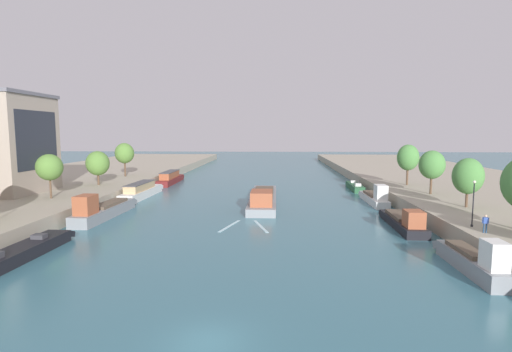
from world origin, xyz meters
TOP-DOWN VIEW (x-y plane):
  - ground_plane at (0.00, 0.00)m, footprint 400.00×400.00m
  - quay_left at (-38.54, 55.00)m, footprint 36.00×170.00m
  - quay_right at (38.54, 55.00)m, footprint 36.00×170.00m
  - barge_midriver at (1.64, 39.87)m, footprint 3.97×23.58m
  - wake_behind_barge at (0.01, 25.24)m, footprint 5.60×5.87m
  - moored_boat_left_near at (-18.24, 12.81)m, footprint 2.64×12.62m
  - moored_boat_left_lone at (-18.29, 28.69)m, footprint 3.02×14.46m
  - moored_boat_left_gap_after at (-18.85, 44.59)m, footprint 2.90×14.94m
  - moored_boat_left_midway at (-18.86, 62.73)m, footprint 2.61×14.85m
  - moored_boat_right_upstream at (18.74, 11.12)m, footprint 1.81×9.98m
  - moored_boat_right_end at (17.97, 25.21)m, footprint 2.65×12.11m
  - moored_boat_right_lone at (18.59, 40.62)m, footprint 2.13×11.92m
  - moored_boat_right_far at (18.53, 55.36)m, footprint 2.06×10.67m
  - tree_left_second at (-26.85, 31.89)m, footprint 3.43×3.43m
  - tree_left_far at (-26.56, 45.55)m, footprint 3.85×3.85m
  - tree_left_nearest at (-26.96, 58.47)m, footprint 3.77×3.77m
  - tree_right_nearest at (26.25, 28.23)m, footprint 3.50×3.50m
  - tree_right_far at (25.96, 38.31)m, footprint 3.62×3.62m
  - tree_right_by_lamp at (25.76, 47.95)m, footprint 3.57×3.57m
  - lamppost_right_bank at (22.07, 18.29)m, footprint 0.28×0.28m
  - person_on_quay at (22.09, 16.02)m, footprint 0.50×0.30m

SIDE VIEW (x-z plane):
  - ground_plane at x=0.00m, z-range 0.00..0.00m
  - wake_behind_barge at x=0.01m, z-range 0.00..0.03m
  - moored_boat_right_far at x=18.53m, z-range -0.51..1.66m
  - moored_boat_left_near at x=-18.24m, z-range -0.52..1.67m
  - moored_boat_right_end at x=17.97m, z-range -0.55..2.15m
  - barge_midriver at x=1.64m, z-range -0.59..2.34m
  - moored_boat_right_lone at x=18.59m, z-range -0.70..2.61m
  - quay_left at x=-38.54m, z-range 0.00..1.92m
  - quay_right at x=38.54m, z-range 0.00..1.92m
  - moored_boat_right_upstream at x=18.74m, z-range -0.66..2.64m
  - moored_boat_left_lone at x=-18.29m, z-range -0.73..2.85m
  - moored_boat_left_gap_after at x=-18.85m, z-range -0.20..2.34m
  - moored_boat_left_midway at x=-18.86m, z-range -0.21..2.40m
  - person_on_quay at x=22.09m, z-range 2.04..3.66m
  - lamppost_right_bank at x=22.07m, z-range 2.14..6.55m
  - tree_left_far at x=-26.56m, z-range 2.72..8.45m
  - tree_right_nearest at x=26.25m, z-range 2.71..8.58m
  - tree_left_second at x=-26.85m, z-range 3.13..9.12m
  - tree_right_far at x=25.96m, z-range 3.00..9.29m
  - tree_right_by_lamp at x=25.76m, z-range 3.14..9.99m
  - tree_left_nearest at x=-26.96m, z-range 3.23..9.96m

